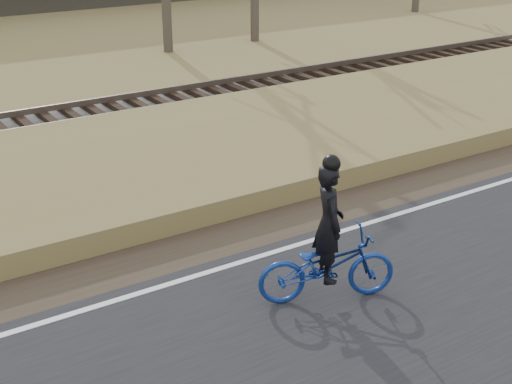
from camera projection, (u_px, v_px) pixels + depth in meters
ground at (249, 270)px, 11.60m from camera, size 120.00×120.00×0.00m
road at (347, 344)px, 9.65m from camera, size 120.00×6.00×0.06m
edge_line at (243, 262)px, 11.73m from camera, size 120.00×0.12×0.01m
shoulder at (213, 241)px, 12.52m from camera, size 120.00×1.60×0.04m
embankment at (141, 177)px, 14.76m from camera, size 120.00×5.00×0.44m
ballast at (77, 129)px, 17.70m from camera, size 120.00×3.00×0.45m
railroad at (76, 118)px, 17.58m from camera, size 120.00×2.40×0.29m
cyclist at (327, 255)px, 10.41m from camera, size 2.19×1.43×2.28m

